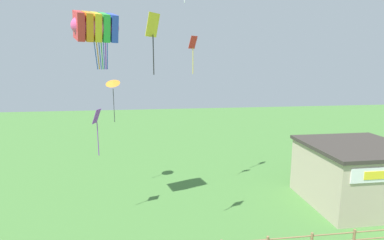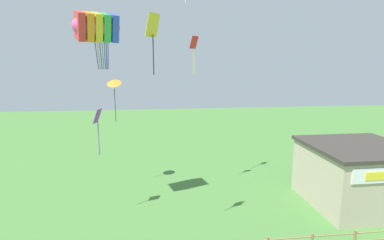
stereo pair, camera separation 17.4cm
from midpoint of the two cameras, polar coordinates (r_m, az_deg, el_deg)
name	(u,v)px [view 1 (the left image)]	position (r m, az deg, el deg)	size (l,w,h in m)	color
seaside_building	(355,174)	(24.11, 28.49, -8.99)	(6.72, 6.58, 4.26)	#B7A88E
kite_rainbow_parafoil	(96,27)	(19.08, -18.15, 16.52)	(3.23, 2.72, 3.38)	#E54C8C
kite_orange_delta	(113,85)	(23.09, -15.05, 6.52)	(1.20, 1.12, 3.23)	orange
kite_yellow_diamond	(153,31)	(14.93, -7.81, 16.39)	(0.74, 0.80, 2.88)	yellow
kite_purple_streamer	(97,123)	(18.98, -17.89, -0.57)	(0.50, 0.73, 2.89)	purple
kite_red_diamond	(193,48)	(21.59, -0.06, 13.63)	(0.70, 0.67, 2.63)	red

